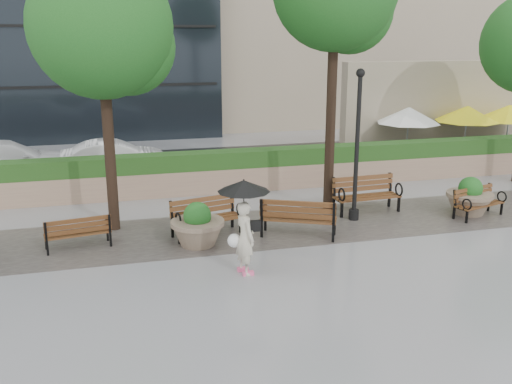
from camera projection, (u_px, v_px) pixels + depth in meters
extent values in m
plane|color=gray|center=(329.00, 269.00, 12.71)|extent=(100.00, 100.00, 0.00)
cube|color=#383330|center=(288.00, 226.00, 15.51)|extent=(28.00, 3.20, 0.01)
cube|color=#A08267|center=(252.00, 177.00, 19.13)|extent=(24.00, 0.80, 0.80)
cube|color=#1C4517|center=(252.00, 158.00, 18.95)|extent=(24.00, 0.75, 0.55)
cube|color=tan|center=(454.00, 110.00, 23.81)|extent=(10.00, 0.60, 4.00)
cube|color=#1C4517|center=(472.00, 157.00, 22.05)|extent=(8.00, 0.50, 0.90)
cube|color=black|center=(228.00, 164.00, 22.96)|extent=(40.00, 7.00, 0.00)
cube|color=brown|center=(78.00, 233.00, 13.85)|extent=(1.61, 0.71, 0.04)
cube|color=brown|center=(78.00, 226.00, 13.56)|extent=(1.55, 0.36, 0.36)
cube|color=black|center=(78.00, 241.00, 13.87)|extent=(1.62, 0.80, 0.40)
torus|color=black|center=(107.00, 221.00, 14.23)|extent=(0.09, 0.32, 0.32)
torus|color=black|center=(45.00, 229.00, 13.65)|extent=(0.09, 0.32, 0.32)
cube|color=brown|center=(207.00, 219.00, 14.67)|extent=(1.89, 0.96, 0.05)
cube|color=brown|center=(203.00, 205.00, 14.83)|extent=(1.79, 0.55, 0.42)
cube|color=black|center=(207.00, 227.00, 14.75)|extent=(1.91, 1.05, 0.46)
torus|color=black|center=(178.00, 220.00, 14.08)|extent=(0.14, 0.37, 0.37)
torus|color=black|center=(240.00, 210.00, 14.86)|extent=(0.14, 0.37, 0.37)
cube|color=brown|center=(299.00, 219.00, 14.64)|extent=(1.99, 1.36, 0.05)
cube|color=brown|center=(297.00, 210.00, 14.27)|extent=(1.80, 0.95, 0.45)
cube|color=black|center=(298.00, 227.00, 14.67)|extent=(2.04, 1.45, 0.49)
torus|color=black|center=(335.00, 211.00, 14.61)|extent=(0.22, 0.38, 0.40)
torus|color=black|center=(265.00, 207.00, 14.94)|extent=(0.22, 0.38, 0.40)
cube|color=brown|center=(367.00, 197.00, 16.58)|extent=(1.97, 0.68, 0.05)
cube|color=brown|center=(363.00, 183.00, 16.77)|extent=(1.95, 0.23, 0.46)
cube|color=black|center=(366.00, 204.00, 16.67)|extent=(1.98, 0.79, 0.50)
torus|color=black|center=(342.00, 195.00, 16.08)|extent=(0.07, 0.40, 0.40)
torus|color=black|center=(399.00, 190.00, 16.62)|extent=(0.07, 0.40, 0.40)
cube|color=brown|center=(480.00, 204.00, 16.16)|extent=(1.65, 0.90, 0.04)
cube|color=brown|center=(473.00, 193.00, 16.29)|extent=(1.54, 0.55, 0.37)
cube|color=black|center=(478.00, 210.00, 16.23)|extent=(1.67, 0.98, 0.40)
torus|color=black|center=(467.00, 204.00, 15.62)|extent=(0.13, 0.32, 0.32)
torus|color=black|center=(502.00, 197.00, 16.36)|extent=(0.13, 0.32, 0.32)
cylinder|color=#7F6B56|center=(197.00, 223.00, 13.96)|extent=(1.32, 1.32, 0.11)
sphere|color=#134516|center=(197.00, 216.00, 13.91)|extent=(0.68, 0.68, 0.68)
cylinder|color=#7F6B56|center=(470.00, 195.00, 16.41)|extent=(1.32, 1.32, 0.11)
sphere|color=#134516|center=(470.00, 188.00, 16.37)|extent=(0.68, 0.68, 0.68)
cylinder|color=black|center=(357.00, 150.00, 15.52)|extent=(0.12, 0.12, 4.01)
cylinder|color=black|center=(354.00, 215.00, 16.02)|extent=(0.28, 0.28, 0.30)
sphere|color=black|center=(361.00, 73.00, 14.97)|extent=(0.24, 0.24, 0.24)
cylinder|color=black|center=(109.00, 139.00, 14.63)|extent=(0.28, 0.28, 4.88)
sphere|color=#134516|center=(101.00, 26.00, 13.89)|extent=(3.54, 3.54, 3.54)
sphere|color=#134516|center=(127.00, 47.00, 14.44)|extent=(2.48, 2.48, 2.48)
cylinder|color=black|center=(331.00, 111.00, 16.28)|extent=(0.28, 0.28, 5.85)
sphere|color=#134516|center=(350.00, 11.00, 15.96)|extent=(2.40, 2.40, 2.40)
cylinder|color=black|center=(405.00, 164.00, 22.62)|extent=(0.40, 0.40, 0.10)
cylinder|color=#99999E|center=(407.00, 138.00, 22.34)|extent=(0.06, 0.06, 2.20)
cone|color=white|center=(409.00, 115.00, 22.10)|extent=(2.50, 2.50, 0.60)
cylinder|color=black|center=(462.00, 162.00, 23.05)|extent=(0.40, 0.40, 0.10)
cylinder|color=#99999E|center=(465.00, 136.00, 22.77)|extent=(0.06, 0.06, 2.20)
cone|color=yellow|center=(467.00, 114.00, 22.53)|extent=(2.50, 2.50, 0.60)
cylinder|color=black|center=(504.00, 160.00, 23.38)|extent=(0.40, 0.40, 0.10)
cylinder|color=#99999E|center=(507.00, 135.00, 23.10)|extent=(0.06, 0.06, 2.20)
cone|color=yellow|center=(510.00, 113.00, 22.85)|extent=(2.50, 2.50, 0.60)
imported|color=white|center=(7.00, 161.00, 20.12)|extent=(5.29, 3.14, 1.44)
imported|color=white|center=(115.00, 157.00, 21.13)|extent=(3.92, 1.55, 1.27)
imported|color=beige|center=(245.00, 235.00, 12.25)|extent=(0.57, 0.72, 1.74)
cube|color=#F2598C|center=(243.00, 269.00, 12.58)|extent=(0.16, 0.26, 0.09)
cube|color=#F2598C|center=(248.00, 273.00, 12.36)|extent=(0.16, 0.26, 0.09)
cube|color=black|center=(253.00, 226.00, 12.35)|extent=(0.18, 0.34, 0.24)
sphere|color=white|center=(234.00, 241.00, 12.41)|extent=(0.30, 0.30, 0.30)
cylinder|color=black|center=(244.00, 206.00, 12.12)|extent=(0.02, 0.02, 0.93)
cone|color=black|center=(244.00, 186.00, 12.00)|extent=(1.13, 1.13, 0.24)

